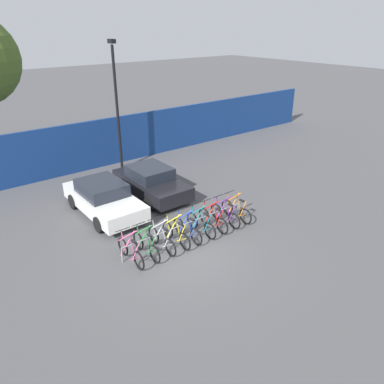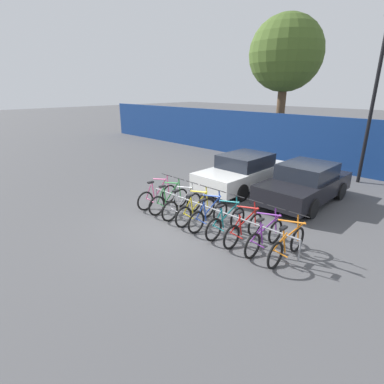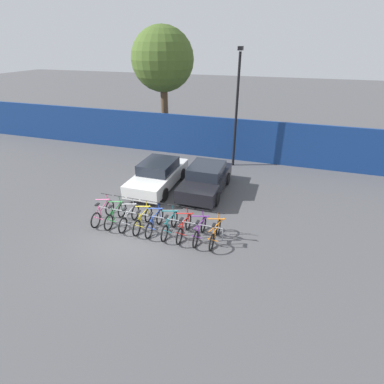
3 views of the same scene
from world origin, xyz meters
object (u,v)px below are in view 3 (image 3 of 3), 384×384
Objects in this scene: bicycle_orange at (215,234)px; car_white at (158,175)px; bicycle_purple at (200,231)px; bicycle_red at (184,228)px; bicycle_blue at (155,222)px; bicycle_teal at (170,225)px; lamp_post at (237,104)px; bicycle_pink at (103,213)px; bicycle_green at (116,215)px; bike_rack at (157,218)px; car_black at (206,179)px; tree_behind_hoarding at (163,60)px; bicycle_yellow at (143,220)px; bicycle_silver at (129,218)px.

bicycle_orange is 0.39× the size of car_white.
bicycle_red is at bearing -176.40° from bicycle_purple.
bicycle_blue is 0.64m from bicycle_teal.
lamp_post is (-0.27, 7.97, 3.27)m from bicycle_purple.
bicycle_teal is (3.02, 0.00, 0.00)m from bicycle_pink.
bicycle_purple is (3.64, 0.00, 0.00)m from bicycle_green.
bicycle_green is 1.77m from bicycle_blue.
bike_rack is 3.97m from car_black.
lamp_post is 6.58m from tree_behind_hoarding.
lamp_post reaches higher than bicycle_pink.
car_white is 8.97m from tree_behind_hoarding.
car_black reaches higher than bicycle_purple.
car_white is at bearing 122.13° from bicycle_teal.
bicycle_green is at bearing -177.45° from bicycle_teal.
bicycle_green is 1.00× the size of bicycle_yellow.
bicycle_blue is 1.25m from bicycle_red.
bicycle_purple is (4.25, 0.00, 0.00)m from bicycle_pink.
bicycle_green and bicycle_teal have the same top height.
bicycle_teal is at bearing -14.19° from bike_rack.
bicycle_pink is 9.49m from lamp_post.
bicycle_pink is at bearing -178.04° from bicycle_blue.
bicycle_teal and bicycle_purple have the same top height.
car_white is at bearing 113.17° from bike_rack.
bicycle_pink is at bearing -177.53° from bicycle_yellow.
car_black is 0.53× the size of tree_behind_hoarding.
bicycle_red is 0.26× the size of lamp_post.
tree_behind_hoarding is (-2.22, 10.77, 5.30)m from bicycle_green.
bicycle_teal is at bearing -2.37° from bicycle_green.
tree_behind_hoarding is at bearing 110.82° from bike_rack.
bicycle_orange is at bearing 2.55° from bicycle_teal.
bicycle_red and bicycle_orange have the same top height.
bicycle_silver is (1.24, 0.00, 0.00)m from bicycle_pink.
bicycle_pink is 1.00× the size of bicycle_blue.
bicycle_yellow and bicycle_red have the same top height.
tree_behind_hoarding is at bearing 99.26° from bicycle_green.
lamp_post is (2.13, 7.97, 3.27)m from bicycle_yellow.
tree_behind_hoarding is (-5.59, 2.80, 2.03)m from lamp_post.
car_black reaches higher than bicycle_blue.
car_white reaches higher than bicycle_silver.
car_black reaches higher than bicycle_silver.
lamp_post reaches higher than bicycle_orange.
bicycle_green is at bearing -112.95° from lamp_post.
car_black is at bearing 87.61° from bicycle_teal.
bicycle_yellow and bicycle_blue have the same top height.
bicycle_orange is at bearing 1.96° from bicycle_blue.
bicycle_purple is at bearing 1.51° from bicycle_pink.
bicycle_silver and bicycle_teal have the same top height.
bicycle_pink is at bearing -130.02° from car_black.
bicycle_purple is (1.23, 0.00, 0.00)m from bicycle_teal.
bicycle_blue is at bearing -101.42° from lamp_post.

